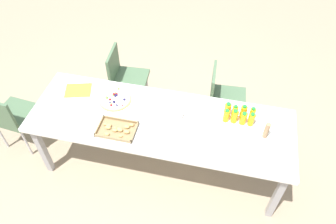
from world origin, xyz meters
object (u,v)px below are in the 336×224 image
at_px(chair_end, 10,115).
at_px(juice_bottle_5, 243,118).
at_px(juice_bottle_1, 243,112).
at_px(juice_bottle_2, 235,111).
at_px(juice_bottle_6, 234,116).
at_px(juice_bottle_7, 226,116).
at_px(juice_bottle_3, 228,109).
at_px(plate_stack, 172,114).
at_px(napkin_stack, 233,153).
at_px(fruit_pizza, 115,99).
at_px(party_table, 161,124).
at_px(cardboard_tube, 267,131).
at_px(juice_bottle_4, 251,119).
at_px(paper_folder, 78,90).
at_px(juice_bottle_0, 252,114).
at_px(chair_near_left, 222,95).
at_px(snack_tray, 117,129).
at_px(chair_near_right, 124,75).

xyz_separation_m(chair_end, juice_bottle_5, (-2.36, -0.22, 0.31)).
bearing_deg(juice_bottle_1, juice_bottle_2, 0.87).
relative_size(juice_bottle_6, juice_bottle_7, 1.05).
height_order(juice_bottle_3, juice_bottle_6, juice_bottle_6).
bearing_deg(plate_stack, napkin_stack, 152.47).
bearing_deg(juice_bottle_1, fruit_pizza, 2.65).
relative_size(party_table, cardboard_tube, 14.84).
xyz_separation_m(juice_bottle_4, napkin_stack, (0.12, 0.36, -0.06)).
distance_m(plate_stack, paper_folder, 1.01).
bearing_deg(juice_bottle_4, juice_bottle_7, 0.51).
distance_m(juice_bottle_0, juice_bottle_4, 0.07).
height_order(chair_end, paper_folder, chair_end).
bearing_deg(fruit_pizza, chair_near_left, -150.88).
height_order(chair_end, snack_tray, chair_end).
relative_size(chair_near_left, napkin_stack, 5.53).
bearing_deg(juice_bottle_7, napkin_stack, 106.39).
xyz_separation_m(chair_end, juice_bottle_0, (-2.44, -0.29, 0.32)).
bearing_deg(paper_folder, chair_near_right, -114.52).
bearing_deg(juice_bottle_2, chair_end, 7.27).
height_order(chair_end, napkin_stack, chair_end).
xyz_separation_m(chair_end, juice_bottle_1, (-2.36, -0.29, 0.32)).
relative_size(juice_bottle_0, plate_stack, 0.69).
bearing_deg(chair_near_right, juice_bottle_4, 61.65).
xyz_separation_m(chair_near_left, juice_bottle_0, (-0.30, 0.52, 0.32)).
bearing_deg(party_table, juice_bottle_7, -167.94).
bearing_deg(chair_end, juice_bottle_6, 10.87).
distance_m(chair_near_right, juice_bottle_5, 1.57).
height_order(juice_bottle_2, juice_bottle_4, juice_bottle_4).
relative_size(chair_near_left, snack_tray, 2.37).
distance_m(party_table, snack_tray, 0.42).
bearing_deg(juice_bottle_3, fruit_pizza, 3.04).
distance_m(fruit_pizza, paper_folder, 0.41).
bearing_deg(party_table, napkin_stack, 161.59).
height_order(juice_bottle_1, paper_folder, juice_bottle_1).
height_order(chair_near_left, juice_bottle_7, juice_bottle_7).
xyz_separation_m(juice_bottle_1, juice_bottle_5, (-0.00, 0.08, -0.01)).
bearing_deg(juice_bottle_4, snack_tray, 16.23).
relative_size(chair_near_right, juice_bottle_2, 6.30).
bearing_deg(snack_tray, juice_bottle_2, -157.76).
height_order(juice_bottle_2, snack_tray, juice_bottle_2).
xyz_separation_m(juice_bottle_4, juice_bottle_6, (0.15, -0.00, 0.00)).
xyz_separation_m(chair_near_left, chair_end, (2.14, 0.80, 0.00)).
bearing_deg(chair_near_right, juice_bottle_7, 57.75).
bearing_deg(napkin_stack, fruit_pizza, -17.61).
distance_m(juice_bottle_4, fruit_pizza, 1.32).
relative_size(snack_tray, cardboard_tube, 2.10).
bearing_deg(party_table, juice_bottle_0, -166.28).
height_order(fruit_pizza, napkin_stack, fruit_pizza).
height_order(juice_bottle_1, fruit_pizza, juice_bottle_1).
relative_size(party_table, juice_bottle_5, 18.02).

